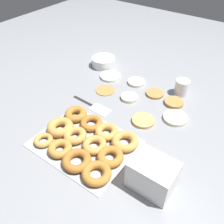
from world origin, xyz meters
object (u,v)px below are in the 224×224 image
at_px(pancake_1, 129,97).
at_px(pancake_6, 144,120).
at_px(pancake_4, 155,94).
at_px(donut_tray, 86,141).
at_px(pancake_3, 175,118).
at_px(spatula, 96,107).
at_px(paper_cup, 182,87).
at_px(pancake_0, 174,102).
at_px(pancake_7, 136,82).
at_px(pancake_2, 105,90).
at_px(batter_bowl, 103,62).
at_px(container_stack, 152,175).
at_px(pancake_5, 110,76).

xyz_separation_m(pancake_1, pancake_6, (0.15, -0.11, -0.00)).
distance_m(pancake_4, donut_tray, 0.48).
bearing_deg(pancake_3, pancake_1, 178.13).
bearing_deg(spatula, paper_cup, 53.21).
bearing_deg(pancake_0, pancake_7, 169.40).
distance_m(pancake_2, batter_bowl, 0.27).
bearing_deg(pancake_3, container_stack, -78.38).
relative_size(pancake_3, pancake_5, 0.96).
xyz_separation_m(pancake_1, paper_cup, (0.19, 0.19, 0.03)).
xyz_separation_m(pancake_1, pancake_2, (-0.14, -0.02, -0.00)).
distance_m(pancake_0, paper_cup, 0.10).
bearing_deg(paper_cup, pancake_7, -167.54).
distance_m(batter_bowl, spatula, 0.41).
distance_m(pancake_2, pancake_3, 0.40).
bearing_deg(spatula, pancake_5, 114.43).
bearing_deg(container_stack, pancake_4, 116.59).
height_order(pancake_4, donut_tray, donut_tray).
distance_m(pancake_3, spatula, 0.38).
bearing_deg(pancake_5, batter_bowl, 143.76).
xyz_separation_m(container_stack, spatula, (-0.42, 0.22, -0.06)).
bearing_deg(pancake_5, pancake_1, -28.33).
bearing_deg(pancake_7, pancake_3, -26.51).
bearing_deg(spatula, container_stack, -25.35).
bearing_deg(pancake_1, donut_tray, -86.23).
distance_m(pancake_0, pancake_2, 0.36).
relative_size(pancake_4, container_stack, 0.60).
bearing_deg(pancake_0, pancake_4, 174.32).
height_order(pancake_4, paper_cup, paper_cup).
xyz_separation_m(pancake_3, pancake_6, (-0.11, -0.10, -0.00)).
xyz_separation_m(pancake_2, spatula, (0.05, -0.14, -0.00)).
relative_size(pancake_1, donut_tray, 0.22).
height_order(pancake_1, pancake_6, pancake_1).
xyz_separation_m(pancake_0, pancake_1, (-0.20, -0.10, 0.00)).
distance_m(pancake_2, pancake_6, 0.30).
relative_size(pancake_4, pancake_6, 0.88).
bearing_deg(pancake_1, pancake_5, 151.67).
height_order(pancake_3, pancake_5, same).
bearing_deg(paper_cup, donut_tray, -106.95).
bearing_deg(donut_tray, container_stack, -2.51).
bearing_deg(pancake_0, pancake_6, -105.65).
relative_size(pancake_1, batter_bowl, 0.62).
height_order(donut_tray, spatula, donut_tray).
height_order(container_stack, paper_cup, container_stack).
bearing_deg(pancake_5, pancake_2, -64.77).
xyz_separation_m(pancake_5, batter_bowl, (-0.11, 0.08, 0.02)).
bearing_deg(pancake_2, spatula, -70.44).
bearing_deg(batter_bowl, pancake_7, -10.32).
xyz_separation_m(pancake_6, paper_cup, (0.05, 0.30, 0.03)).
height_order(pancake_1, pancake_5, pancake_1).
xyz_separation_m(pancake_4, pancake_5, (-0.29, 0.00, 0.00)).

